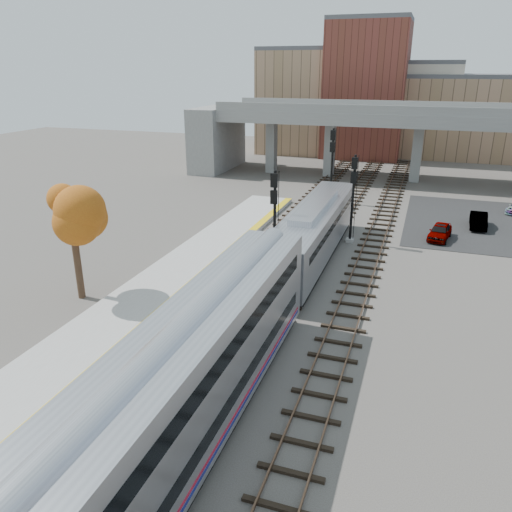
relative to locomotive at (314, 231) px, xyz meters
The scene contains 15 objects.
ground 14.09m from the locomotive, 94.12° to the right, with size 160.00×160.00×0.00m, color #47423D.
platform 16.27m from the locomotive, 120.75° to the right, with size 4.50×60.00×0.35m, color #9E9E99.
yellow_strip 15.37m from the locomotive, 114.61° to the right, with size 0.70×60.00×0.01m, color yellow.
tracks 2.59m from the locomotive, 92.79° to the right, with size 10.70×95.00×0.25m.
overpass 31.58m from the locomotive, 82.82° to the left, with size 54.00×12.00×9.50m.
buildings_far 53.00m from the locomotive, 89.72° to the left, with size 43.00×21.00×20.60m.
parking_lot 19.34m from the locomotive, 47.39° to the left, with size 14.00×18.00×0.04m, color black.
locomotive is the anchor object (origin of this frame).
coach 22.61m from the locomotive, 90.00° to the right, with size 3.03×25.00×5.00m.
signal_mast_near 4.15m from the locomotive, 122.34° to the right, with size 0.60×0.64×7.22m.
signal_mast_mid 5.38m from the locomotive, 67.47° to the left, with size 0.60×0.64×7.20m.
signal_mast_far 17.53m from the locomotive, 96.91° to the left, with size 0.60×0.64×7.75m.
tree 17.03m from the locomotive, 137.52° to the right, with size 3.60×3.60×7.56m.
car_a 12.14m from the locomotive, 41.42° to the left, with size 1.57×3.90×1.33m, color #99999E.
car_b 17.64m from the locomotive, 45.44° to the left, with size 1.41×4.03×1.33m, color #99999E.
Camera 1 is at (8.33, -20.82, 13.62)m, focal length 35.00 mm.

